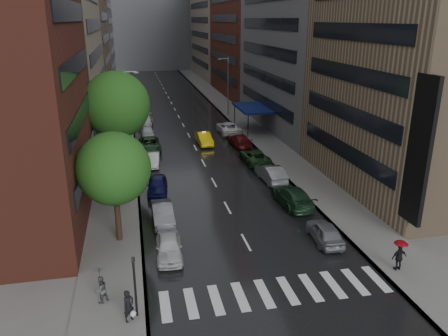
{
  "coord_description": "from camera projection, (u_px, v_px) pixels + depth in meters",
  "views": [
    {
      "loc": [
        -7.12,
        -22.13,
        14.77
      ],
      "look_at": [
        0.0,
        11.38,
        3.0
      ],
      "focal_mm": 35.0,
      "sensor_mm": 36.0,
      "label": 1
    }
  ],
  "objects": [
    {
      "name": "road",
      "position": [
        176.0,
        112.0,
        72.92
      ],
      "size": [
        14.0,
        140.0,
        0.01
      ],
      "primitive_type": "cube",
      "color": "black",
      "rests_on": "ground"
    },
    {
      "name": "buildings_right",
      "position": [
        254.0,
        17.0,
        77.19
      ],
      "size": [
        8.05,
        109.1,
        36.0
      ],
      "color": "#937A5B",
      "rests_on": "ground"
    },
    {
      "name": "tree_near",
      "position": [
        114.0,
        169.0,
        28.79
      ],
      "size": [
        4.92,
        4.92,
        7.85
      ],
      "color": "#382619",
      "rests_on": "ground"
    },
    {
      "name": "ped_bag_walker",
      "position": [
        129.0,
        306.0,
        22.02
      ],
      "size": [
        0.75,
        0.73,
        1.74
      ],
      "color": "black",
      "rests_on": "sidewalk_left"
    },
    {
      "name": "street_lamp_right",
      "position": [
        228.0,
        85.0,
        68.23
      ],
      "size": [
        1.74,
        0.22,
        9.0
      ],
      "color": "gray",
      "rests_on": "sidewalk_right"
    },
    {
      "name": "building_far",
      "position": [
        150.0,
        14.0,
        130.63
      ],
      "size": [
        40.0,
        14.0,
        32.0
      ],
      "primitive_type": "cube",
      "color": "slate",
      "rests_on": "ground"
    },
    {
      "name": "street_lamp_left",
      "position": [
        127.0,
        107.0,
        51.32
      ],
      "size": [
        1.74,
        0.22,
        9.0
      ],
      "color": "gray",
      "rests_on": "sidewalk_left"
    },
    {
      "name": "parked_cars_right",
      "position": [
        256.0,
        158.0,
        46.28
      ],
      "size": [
        2.66,
        35.92,
        1.59
      ],
      "color": "slate",
      "rests_on": "ground"
    },
    {
      "name": "ped_black_umbrella",
      "position": [
        100.0,
        282.0,
        23.34
      ],
      "size": [
        0.96,
        0.98,
        2.09
      ],
      "color": "#4C4D51",
      "rests_on": "sidewalk_left"
    },
    {
      "name": "ped_red_umbrella",
      "position": [
        400.0,
        253.0,
        26.43
      ],
      "size": [
        1.01,
        0.82,
        2.01
      ],
      "color": "black",
      "rests_on": "sidewalk_right"
    },
    {
      "name": "tree_mid",
      "position": [
        116.0,
        105.0,
        41.51
      ],
      "size": [
        6.38,
        6.38,
        10.17
      ],
      "color": "#382619",
      "rests_on": "ground"
    },
    {
      "name": "tree_far",
      "position": [
        120.0,
        105.0,
        52.29
      ],
      "size": [
        4.52,
        4.52,
        7.2
      ],
      "color": "#382619",
      "rests_on": "ground"
    },
    {
      "name": "ground",
      "position": [
        263.0,
        273.0,
        26.67
      ],
      "size": [
        220.0,
        220.0,
        0.0
      ],
      "primitive_type": "plane",
      "color": "gray",
      "rests_on": "ground"
    },
    {
      "name": "buildings_left",
      "position": [
        77.0,
        11.0,
        72.91
      ],
      "size": [
        8.0,
        108.0,
        38.0
      ],
      "color": "maroon",
      "rests_on": "ground"
    },
    {
      "name": "sidewalk_right",
      "position": [
        229.0,
        109.0,
        74.67
      ],
      "size": [
        4.0,
        140.0,
        0.15
      ],
      "primitive_type": "cube",
      "color": "gray",
      "rests_on": "ground"
    },
    {
      "name": "crosswalk",
      "position": [
        276.0,
        292.0,
        24.86
      ],
      "size": [
        13.15,
        2.8,
        0.01
      ],
      "color": "silver",
      "rests_on": "ground"
    },
    {
      "name": "parked_cars_left",
      "position": [
        152.0,
        156.0,
        47.13
      ],
      "size": [
        2.53,
        42.32,
        1.45
      ],
      "color": "silver",
      "rests_on": "ground"
    },
    {
      "name": "taxi",
      "position": [
        204.0,
        139.0,
        53.72
      ],
      "size": [
        1.76,
        4.57,
        1.49
      ],
      "primitive_type": "imported",
      "rotation": [
        0.0,
        0.0,
        0.04
      ],
      "color": "yellow",
      "rests_on": "ground"
    },
    {
      "name": "sidewalk_left",
      "position": [
        121.0,
        113.0,
        71.13
      ],
      "size": [
        4.0,
        140.0,
        0.15
      ],
      "primitive_type": "cube",
      "color": "gray",
      "rests_on": "ground"
    },
    {
      "name": "awning",
      "position": [
        252.0,
        108.0,
        59.8
      ],
      "size": [
        4.0,
        8.0,
        3.12
      ],
      "color": "navy",
      "rests_on": "sidewalk_right"
    },
    {
      "name": "traffic_light",
      "position": [
        135.0,
        281.0,
        22.0
      ],
      "size": [
        0.18,
        0.15,
        3.45
      ],
      "color": "black",
      "rests_on": "sidewalk_left"
    }
  ]
}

